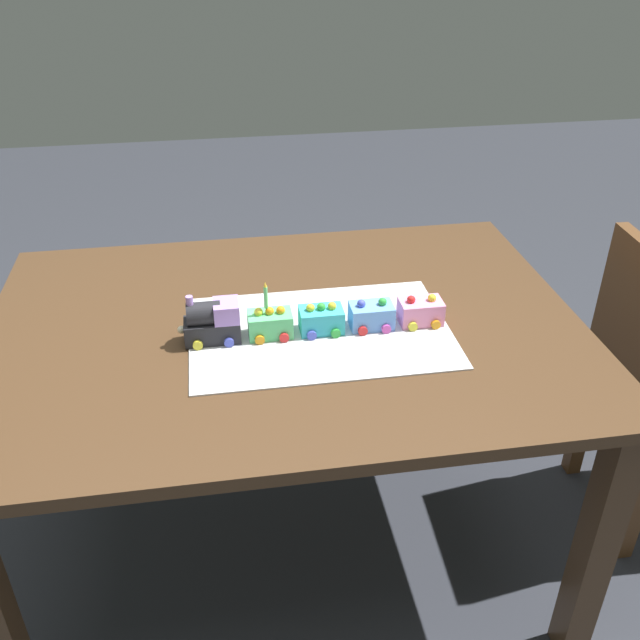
# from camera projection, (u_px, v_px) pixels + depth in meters

# --- Properties ---
(ground_plane) EXTENTS (8.00, 8.00, 0.00)m
(ground_plane) POSITION_uv_depth(u_px,v_px,m) (292.00, 539.00, 2.04)
(ground_plane) COLOR #2D3038
(dining_table) EXTENTS (1.40, 1.00, 0.74)m
(dining_table) POSITION_uv_depth(u_px,v_px,m) (286.00, 361.00, 1.71)
(dining_table) COLOR #4C331E
(dining_table) RESTS_ON ground
(cake_board) EXTENTS (0.60, 0.40, 0.00)m
(cake_board) POSITION_uv_depth(u_px,v_px,m) (320.00, 332.00, 1.62)
(cake_board) COLOR silver
(cake_board) RESTS_ON dining_table
(cake_locomotive) EXTENTS (0.14, 0.08, 0.12)m
(cake_locomotive) POSITION_uv_depth(u_px,v_px,m) (212.00, 322.00, 1.56)
(cake_locomotive) COLOR #232328
(cake_locomotive) RESTS_ON cake_board
(cake_car_gondola_mint_green) EXTENTS (0.10, 0.08, 0.07)m
(cake_car_gondola_mint_green) POSITION_uv_depth(u_px,v_px,m) (270.00, 324.00, 1.59)
(cake_car_gondola_mint_green) COLOR #59CC7A
(cake_car_gondola_mint_green) RESTS_ON cake_board
(cake_car_flatbed_turquoise) EXTENTS (0.10, 0.08, 0.07)m
(cake_car_flatbed_turquoise) POSITION_uv_depth(u_px,v_px,m) (321.00, 319.00, 1.60)
(cake_car_flatbed_turquoise) COLOR #38B7C6
(cake_car_flatbed_turquoise) RESTS_ON cake_board
(cake_car_tanker_sky_blue) EXTENTS (0.10, 0.08, 0.07)m
(cake_car_tanker_sky_blue) POSITION_uv_depth(u_px,v_px,m) (371.00, 315.00, 1.62)
(cake_car_tanker_sky_blue) COLOR #669EEA
(cake_car_tanker_sky_blue) RESTS_ON cake_board
(cake_car_caboose_bubblegum) EXTENTS (0.10, 0.08, 0.07)m
(cake_car_caboose_bubblegum) POSITION_uv_depth(u_px,v_px,m) (421.00, 311.00, 1.64)
(cake_car_caboose_bubblegum) COLOR pink
(cake_car_caboose_bubblegum) RESTS_ON cake_board
(birthday_candle) EXTENTS (0.01, 0.01, 0.07)m
(birthday_candle) POSITION_uv_depth(u_px,v_px,m) (266.00, 295.00, 1.55)
(birthday_candle) COLOR #66D872
(birthday_candle) RESTS_ON cake_car_gondola_mint_green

